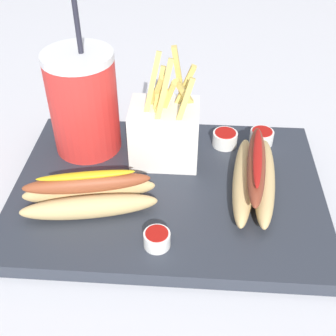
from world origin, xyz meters
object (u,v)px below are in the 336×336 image
Objects in this scene: soda_cup at (83,102)px; ketchup_cup_1 at (225,138)px; ketchup_cup_2 at (157,239)px; hot_dog_1 at (254,175)px; fries_basket at (165,132)px; hot_dog_2 at (89,195)px; ketchup_cup_3 at (262,136)px.

soda_cup reaches higher than ketchup_cup_1.
ketchup_cup_2 is (-0.09, -0.21, -0.00)m from ketchup_cup_1.
ketchup_cup_2 is at bearing -137.76° from hot_dog_1.
fries_basket is at bearing 91.09° from ketchup_cup_2.
hot_dog_2 is at bearing 147.84° from ketchup_cup_2.
hot_dog_2 reaches higher than ketchup_cup_3.
hot_dog_1 is 0.10m from ketchup_cup_1.
hot_dog_1 is (0.24, -0.08, -0.05)m from soda_cup.
ketchup_cup_1 is at bearing 40.13° from hot_dog_2.
hot_dog_2 is (0.03, -0.13, -0.05)m from soda_cup.
fries_basket is 0.90× the size of hot_dog_1.
hot_dog_1 is 0.11m from ketchup_cup_3.
soda_cup is 6.40× the size of ketchup_cup_3.
ketchup_cup_2 is at bearing -123.25° from ketchup_cup_3.
ketchup_cup_2 is at bearing -32.16° from hot_dog_2.
ketchup_cup_1 is 0.06m from ketchup_cup_3.
ketchup_cup_2 is (0.09, -0.06, -0.01)m from hot_dog_2.
ketchup_cup_1 is 1.04× the size of ketchup_cup_3.
soda_cup is at bearing -175.61° from ketchup_cup_1.
ketchup_cup_2 is at bearing -57.67° from soda_cup.
fries_basket reaches higher than hot_dog_1.
ketchup_cup_3 is (0.02, 0.11, -0.01)m from hot_dog_1.
hot_dog_2 is at bearing -145.81° from ketchup_cup_3.
hot_dog_2 is 5.00× the size of ketchup_cup_3.
ketchup_cup_3 is (0.06, 0.01, -0.00)m from ketchup_cup_1.
hot_dog_2 is at bearing -166.24° from hot_dog_1.
ketchup_cup_1 is (0.21, 0.02, -0.06)m from soda_cup.
fries_basket is at bearing -155.77° from ketchup_cup_1.
ketchup_cup_1 is at bearing -170.87° from ketchup_cup_3.
hot_dog_1 is 1.02× the size of hot_dog_2.
ketchup_cup_2 is at bearing -112.47° from ketchup_cup_1.
ketchup_cup_3 is at bearing 34.19° from hot_dog_2.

